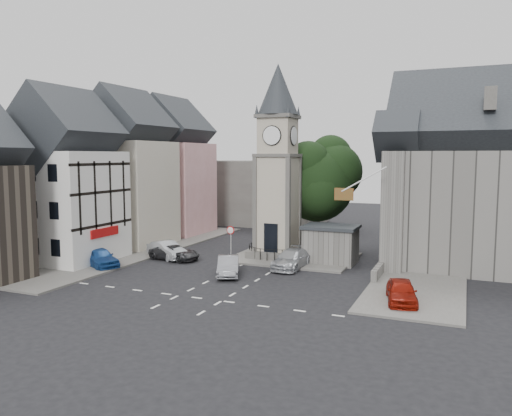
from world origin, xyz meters
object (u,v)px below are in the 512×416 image
at_px(car_west_blue, 99,257).
at_px(pedestrian, 411,254).
at_px(clock_tower, 278,162).
at_px(stone_shelter, 331,244).
at_px(car_east_red, 401,291).

height_order(car_west_blue, pedestrian, pedestrian).
bearing_deg(clock_tower, stone_shelter, -5.84).
xyz_separation_m(car_west_blue, car_east_red, (22.95, -0.79, -0.06)).
xyz_separation_m(clock_tower, car_east_red, (11.45, -9.74, -7.41)).
bearing_deg(stone_shelter, car_east_red, -54.27).
xyz_separation_m(stone_shelter, pedestrian, (6.04, 1.92, -0.72)).
distance_m(clock_tower, car_west_blue, 16.32).
xyz_separation_m(clock_tower, stone_shelter, (4.80, -0.49, -6.57)).
bearing_deg(car_east_red, car_west_blue, 166.83).
height_order(stone_shelter, pedestrian, stone_shelter).
xyz_separation_m(clock_tower, car_west_blue, (-11.50, -8.95, -7.36)).
bearing_deg(car_west_blue, pedestrian, -37.88).
height_order(clock_tower, stone_shelter, clock_tower).
relative_size(clock_tower, pedestrian, 9.80).
bearing_deg(stone_shelter, pedestrian, 17.64).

